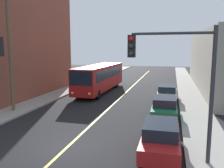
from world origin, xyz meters
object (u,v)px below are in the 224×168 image
object	(u,v)px
parked_car_red	(161,138)
traffic_signal_right_corner	(176,69)
parked_car_green	(165,107)
parked_car_white	(167,93)
utility_pole_near	(9,30)
city_bus	(100,77)

from	to	relation	value
parked_car_red	traffic_signal_right_corner	size ratio (longest dim) A/B	0.74
parked_car_red	parked_car_green	world-z (taller)	same
parked_car_white	utility_pole_near	size ratio (longest dim) A/B	0.37
parked_car_green	utility_pole_near	bearing A→B (deg)	-174.61
parked_car_red	traffic_signal_right_corner	bearing A→B (deg)	-51.39
city_bus	traffic_signal_right_corner	xyz separation A→B (m)	(8.50, -16.41, 2.49)
parked_car_green	utility_pole_near	xyz separation A→B (m)	(-12.20, -1.15, 5.80)
parked_car_red	parked_car_green	size ratio (longest dim) A/B	1.00
parked_car_green	city_bus	bearing A→B (deg)	130.04
traffic_signal_right_corner	parked_car_white	bearing A→B (deg)	92.48
parked_car_green	parked_car_white	distance (m)	5.86
traffic_signal_right_corner	city_bus	bearing A→B (deg)	117.39
parked_car_red	city_bus	bearing A→B (deg)	116.80
city_bus	parked_car_white	bearing A→B (deg)	-24.03
parked_car_white	traffic_signal_right_corner	xyz separation A→B (m)	(0.56, -12.86, 3.46)
parked_car_white	traffic_signal_right_corner	bearing A→B (deg)	-87.52
parked_car_red	utility_pole_near	xyz separation A→B (m)	(-12.22, 5.13, 5.80)
parked_car_red	traffic_signal_right_corner	world-z (taller)	traffic_signal_right_corner
parked_car_red	parked_car_white	xyz separation A→B (m)	(0.02, 12.14, 0.00)
city_bus	utility_pole_near	size ratio (longest dim) A/B	1.02
parked_car_red	parked_car_white	bearing A→B (deg)	89.90
city_bus	utility_pole_near	distance (m)	12.37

